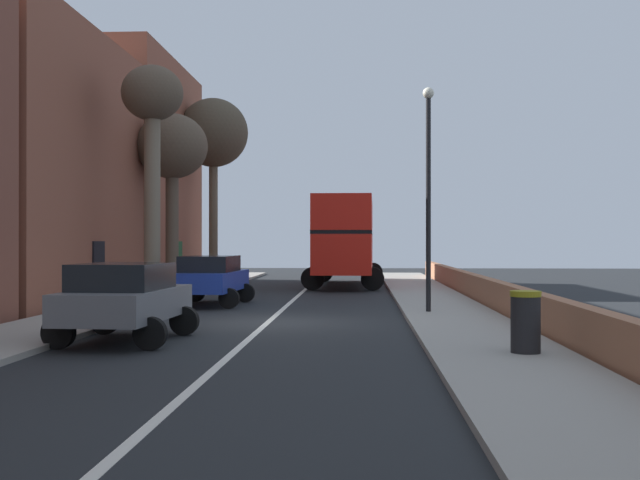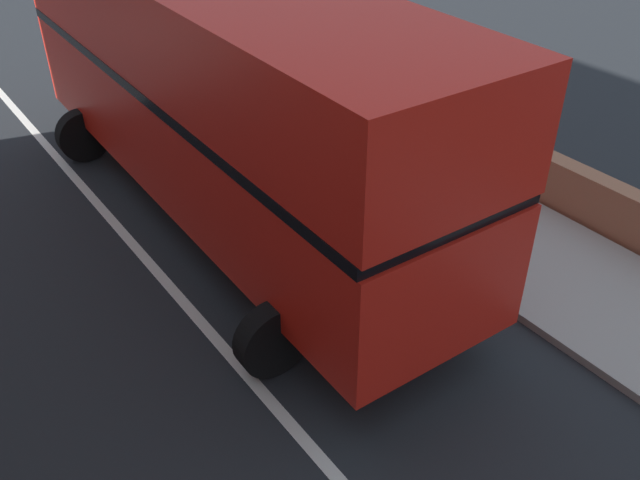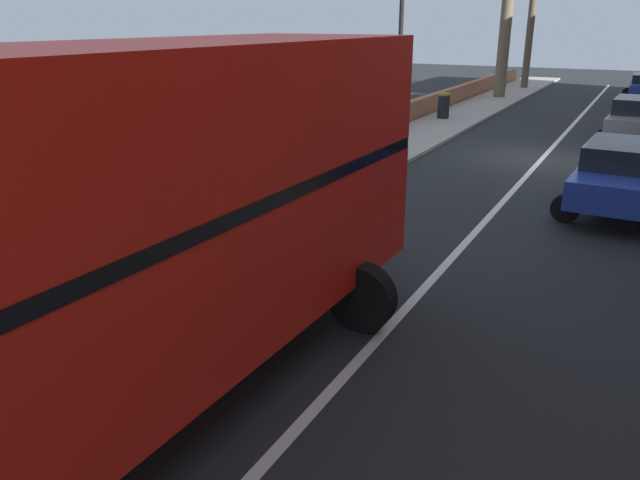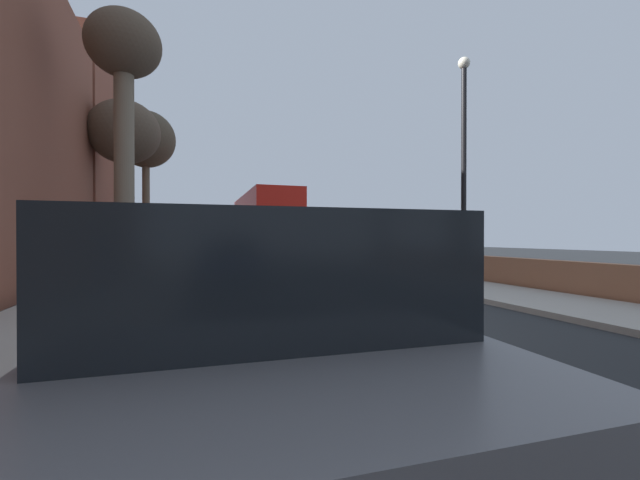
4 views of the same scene
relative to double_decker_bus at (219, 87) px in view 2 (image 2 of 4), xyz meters
name	(u,v)px [view 2 (image 2 of 4)]	position (x,y,z in m)	size (l,w,h in m)	color
double_decker_bus	(219,87)	(0.00, 0.00, 0.00)	(3.70, 10.38, 4.06)	red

